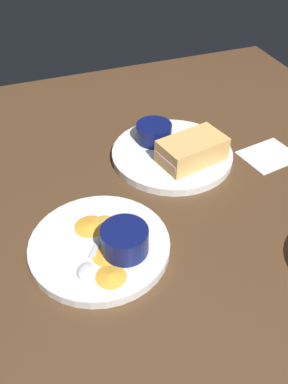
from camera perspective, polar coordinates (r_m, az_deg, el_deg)
The scene contains 10 objects.
ground_plane at distance 81.25cm, azimuth 2.30°, elevation -0.73°, with size 110.00×110.00×3.00cm, color #4C331E.
plate_sandwich_main at distance 88.54cm, azimuth 3.80°, elevation 5.12°, with size 25.06×25.06×1.60cm, color silver.
sandwich_half_near at distance 84.58cm, azimuth 6.51°, elevation 5.67°, with size 14.45×10.20×4.80cm.
ramekin_dark_sauce at distance 90.26cm, azimuth 1.34°, elevation 8.15°, with size 7.55×7.55×3.78cm.
spoon_by_dark_ramekin at distance 87.35cm, azimuth 3.55°, elevation 5.51°, with size 3.83×9.92×0.80cm.
plate_chips_companion at distance 69.64cm, azimuth -6.02°, elevation -7.24°, with size 23.00×23.00×1.60cm, color silver.
ramekin_light_gravy at distance 66.02cm, azimuth -2.63°, elevation -6.42°, with size 7.54×7.54×4.35cm.
spoon_by_gravy_ramekin at distance 65.86cm, azimuth -7.55°, elevation -9.60°, with size 6.97×8.87×0.80cm.
plantain_chip_scatter at distance 68.80cm, azimuth -4.66°, elevation -6.52°, with size 12.35×17.44×0.60cm.
paper_napkin_folded at distance 92.89cm, azimuth 16.51°, elevation 4.79°, with size 11.00×9.00×0.40cm, color white.
Camera 1 is at (24.29, 55.77, 52.37)cm, focal length 39.49 mm.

